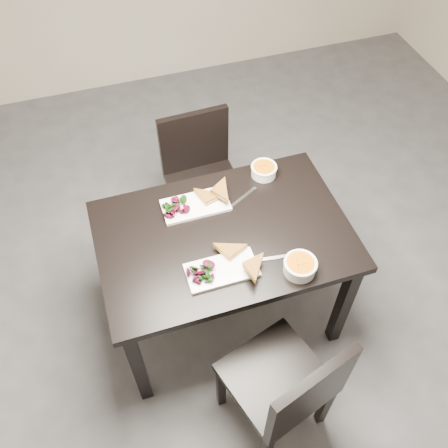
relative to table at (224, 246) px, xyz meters
name	(u,v)px	position (x,y,z in m)	size (l,w,h in m)	color
ground	(243,313)	(0.11, -0.05, -0.65)	(5.00, 5.00, 0.00)	#47474C
room_shell	(262,15)	(0.11, -0.05, 1.18)	(5.02, 5.02, 2.81)	beige
table	(224,246)	(0.00, 0.00, 0.00)	(1.20, 0.80, 0.75)	black
chair_near	(289,387)	(0.07, -0.70, -0.17)	(0.52, 0.52, 0.85)	black
chair_far	(201,173)	(0.07, 0.68, -0.17)	(0.44, 0.44, 0.85)	black
plate_near	(222,270)	(-0.07, -0.20, 0.11)	(0.32, 0.16, 0.02)	white
sandwich_near	(235,260)	(-0.01, -0.19, 0.14)	(0.16, 0.12, 0.05)	#B07024
salad_near	(200,272)	(-0.17, -0.20, 0.14)	(0.10, 0.09, 0.04)	black
soup_bowl_near	(300,266)	(0.26, -0.30, 0.14)	(0.15, 0.15, 0.07)	white
cutlery_near	(267,259)	(0.14, -0.20, 0.10)	(0.18, 0.02, 0.00)	silver
plate_far	(196,205)	(-0.08, 0.20, 0.11)	(0.33, 0.17, 0.02)	white
sandwich_far	(209,200)	(-0.02, 0.19, 0.14)	(0.17, 0.12, 0.05)	#B07024
salad_far	(175,206)	(-0.18, 0.20, 0.14)	(0.10, 0.09, 0.05)	black
soup_bowl_far	(264,170)	(0.32, 0.31, 0.13)	(0.14, 0.14, 0.06)	white
cutlery_far	(244,197)	(0.16, 0.19, 0.10)	(0.18, 0.02, 0.00)	silver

